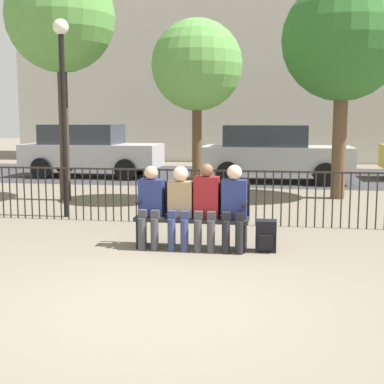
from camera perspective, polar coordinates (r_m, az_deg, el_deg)
ground_plane at (r=5.37m, az=-4.11°, el=-11.95°), size 80.00×80.00×0.00m
park_bench at (r=7.55m, az=0.09°, el=-2.26°), size 1.58×0.45×0.92m
seated_person_0 at (r=7.51m, az=-4.42°, el=-1.11°), size 0.34×0.39×1.16m
seated_person_1 at (r=7.42m, az=-1.27°, el=-1.13°), size 0.34×0.39×1.16m
seated_person_2 at (r=7.37m, az=1.52°, el=-1.12°), size 0.34×0.39×1.20m
seated_person_3 at (r=7.32m, az=4.49°, el=-1.18°), size 0.34×0.39×1.19m
backpack at (r=7.43m, az=7.91°, el=-4.68°), size 0.28×0.27×0.43m
fence_railing at (r=9.17m, az=1.65°, el=0.00°), size 9.01×0.03×0.95m
tree_0 at (r=11.57m, az=0.53°, el=13.28°), size 1.92×1.92×3.89m
tree_1 at (r=12.29m, az=-13.86°, el=17.53°), size 2.32×2.32×5.11m
tree_2 at (r=12.61m, az=15.81°, el=15.26°), size 2.68×2.68×4.87m
lamp_post at (r=10.06m, az=-13.63°, el=10.79°), size 0.28×0.28×3.56m
street_surface at (r=17.05m, az=5.21°, el=1.76°), size 24.00×6.00×0.01m
parked_car_1 at (r=16.94m, az=-10.85°, el=4.46°), size 4.20×1.94×1.62m
parked_car_2 at (r=15.44m, az=8.67°, el=4.19°), size 4.20×1.94×1.62m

